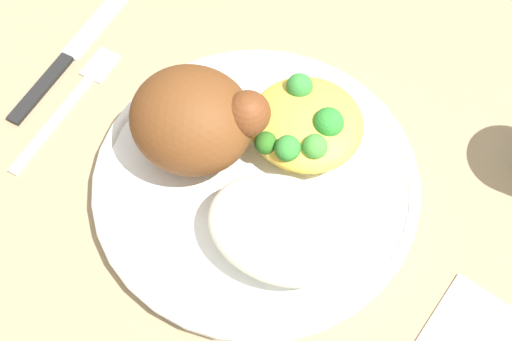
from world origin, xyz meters
name	(u,v)px	position (x,y,z in m)	size (l,w,h in m)	color
ground_plane	(256,187)	(0.00, 0.00, 0.00)	(2.00, 2.00, 0.00)	#947E5C
plate	(256,182)	(0.00, 0.00, 0.01)	(0.26, 0.26, 0.02)	white
roasted_chicken	(195,120)	(-0.05, 0.01, 0.05)	(0.11, 0.09, 0.07)	brown
rice_pile	(282,229)	(0.04, -0.04, 0.04)	(0.11, 0.08, 0.04)	white
mac_cheese_with_broccoli	(306,124)	(0.02, 0.05, 0.03)	(0.09, 0.09, 0.04)	gold
fork	(70,101)	(-0.18, 0.01, 0.00)	(0.03, 0.14, 0.01)	silver
knife	(67,56)	(-0.21, 0.05, 0.00)	(0.03, 0.19, 0.01)	black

